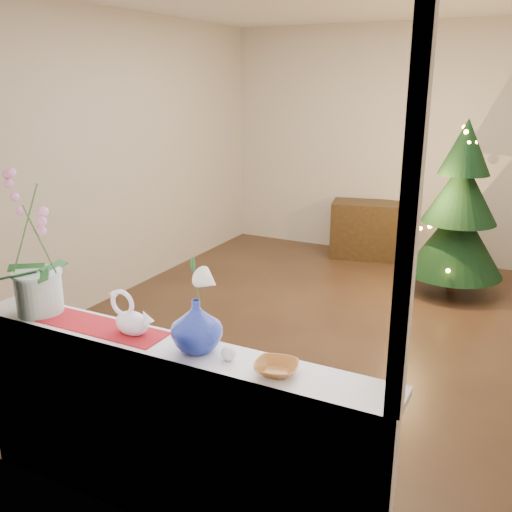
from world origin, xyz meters
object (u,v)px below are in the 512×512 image
Objects in this scene: orchid_pot at (33,244)px; paperweight at (228,353)px; blue_vase at (196,322)px; side_table at (370,230)px; swan at (131,314)px; amber_dish at (276,369)px; xmas_tree at (460,208)px.

orchid_pot is 1.18m from paperweight.
blue_vase reaches higher than side_table.
blue_vase is 4.30× the size of paperweight.
swan is at bearing 178.03° from paperweight.
orchid_pot reaches higher than amber_dish.
side_table is at bearing 98.69° from paperweight.
side_table is at bearing 145.18° from xmas_tree.
paperweight is (0.17, -0.02, -0.11)m from blue_vase.
swan is 3.96m from xmas_tree.
paperweight is (1.13, -0.01, -0.34)m from orchid_pot.
orchid_pot is 4.77× the size of amber_dish.
xmas_tree is (0.16, 3.88, -0.07)m from amber_dish.
xmas_tree reaches higher than side_table.
paperweight reaches higher than amber_dish.
xmas_tree reaches higher than paperweight.
paperweight is 3.89m from xmas_tree.
paperweight is 0.07× the size of side_table.
swan is 0.54m from paperweight.
amber_dish is (0.40, -0.03, -0.12)m from blue_vase.
amber_dish is at bearing -92.33° from xmas_tree.
side_table is (0.42, 4.62, -0.95)m from orchid_pot.
paperweight is (0.54, -0.02, -0.07)m from swan.
paperweight is 0.41× the size of amber_dish.
amber_dish is 4.77m from side_table.
swan is 4.67m from side_table.
paperweight is 4.72m from side_table.
xmas_tree is at bearing 68.56° from orchid_pot.
xmas_tree reaches higher than blue_vase.
blue_vase reaches higher than swan.
amber_dish is 0.17× the size of side_table.
blue_vase is 3.89m from xmas_tree.
xmas_tree reaches higher than orchid_pot.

